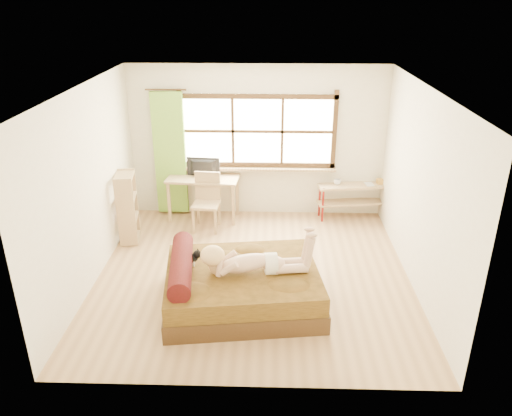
{
  "coord_description": "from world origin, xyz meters",
  "views": [
    {
      "loc": [
        0.23,
        -6.29,
        3.83
      ],
      "look_at": [
        0.03,
        0.2,
        0.98
      ],
      "focal_mm": 35.0,
      "sensor_mm": 36.0,
      "label": 1
    }
  ],
  "objects_px": {
    "desk": "(203,183)",
    "pipe_shelf": "(354,193)",
    "bed": "(239,285)",
    "bookshelf": "(127,207)",
    "woman": "(254,252)",
    "kitten": "(188,257)",
    "chair": "(207,198)"
  },
  "relations": [
    {
      "from": "bed",
      "to": "desk",
      "type": "height_order",
      "value": "desk"
    },
    {
      "from": "woman",
      "to": "chair",
      "type": "distance_m",
      "value": 2.52
    },
    {
      "from": "chair",
      "to": "woman",
      "type": "bearing_deg",
      "value": -64.55
    },
    {
      "from": "kitten",
      "to": "chair",
      "type": "distance_m",
      "value": 2.2
    },
    {
      "from": "kitten",
      "to": "pipe_shelf",
      "type": "distance_m",
      "value": 3.72
    },
    {
      "from": "bed",
      "to": "pipe_shelf",
      "type": "height_order",
      "value": "bed"
    },
    {
      "from": "desk",
      "to": "pipe_shelf",
      "type": "distance_m",
      "value": 2.71
    },
    {
      "from": "pipe_shelf",
      "to": "bookshelf",
      "type": "distance_m",
      "value": 3.96
    },
    {
      "from": "desk",
      "to": "chair",
      "type": "xyz_separation_m",
      "value": [
        0.11,
        -0.36,
        -0.13
      ]
    },
    {
      "from": "bed",
      "to": "woman",
      "type": "distance_m",
      "value": 0.57
    },
    {
      "from": "chair",
      "to": "desk",
      "type": "bearing_deg",
      "value": 111.39
    },
    {
      "from": "desk",
      "to": "bookshelf",
      "type": "distance_m",
      "value": 1.44
    },
    {
      "from": "pipe_shelf",
      "to": "bookshelf",
      "type": "xyz_separation_m",
      "value": [
        -3.82,
        -1.02,
        0.12
      ]
    },
    {
      "from": "kitten",
      "to": "pipe_shelf",
      "type": "height_order",
      "value": "kitten"
    },
    {
      "from": "chair",
      "to": "bookshelf",
      "type": "relative_size",
      "value": 0.85
    },
    {
      "from": "bookshelf",
      "to": "woman",
      "type": "bearing_deg",
      "value": -49.51
    },
    {
      "from": "woman",
      "to": "pipe_shelf",
      "type": "bearing_deg",
      "value": 51.62
    },
    {
      "from": "bed",
      "to": "chair",
      "type": "relative_size",
      "value": 2.22
    },
    {
      "from": "kitten",
      "to": "chair",
      "type": "xyz_separation_m",
      "value": [
        -0.02,
        2.2,
        -0.07
      ]
    },
    {
      "from": "woman",
      "to": "desk",
      "type": "bearing_deg",
      "value": 102.85
    },
    {
      "from": "bed",
      "to": "woman",
      "type": "relative_size",
      "value": 1.56
    },
    {
      "from": "chair",
      "to": "pipe_shelf",
      "type": "relative_size",
      "value": 0.76
    },
    {
      "from": "woman",
      "to": "chair",
      "type": "height_order",
      "value": "woman"
    },
    {
      "from": "woman",
      "to": "bed",
      "type": "bearing_deg",
      "value": 160.34
    },
    {
      "from": "woman",
      "to": "chair",
      "type": "bearing_deg",
      "value": 103.38
    },
    {
      "from": "bed",
      "to": "bookshelf",
      "type": "bearing_deg",
      "value": 129.99
    },
    {
      "from": "woman",
      "to": "bookshelf",
      "type": "xyz_separation_m",
      "value": [
        -2.11,
        1.81,
        -0.21
      ]
    },
    {
      "from": "desk",
      "to": "bed",
      "type": "bearing_deg",
      "value": -68.63
    },
    {
      "from": "bed",
      "to": "pipe_shelf",
      "type": "relative_size",
      "value": 1.68
    },
    {
      "from": "bed",
      "to": "chair",
      "type": "distance_m",
      "value": 2.42
    },
    {
      "from": "bed",
      "to": "woman",
      "type": "bearing_deg",
      "value": -19.66
    },
    {
      "from": "woman",
      "to": "bookshelf",
      "type": "distance_m",
      "value": 2.79
    }
  ]
}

